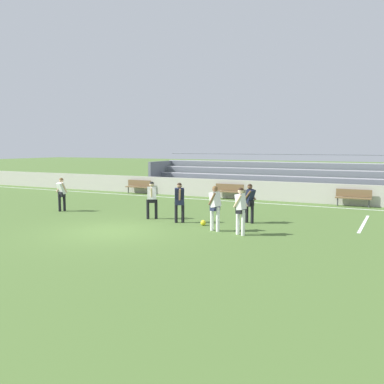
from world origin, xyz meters
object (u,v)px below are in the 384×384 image
Objects in this scene: player_white_dropping_back at (241,207)px; player_white_overlapping at (152,197)px; player_dark_wide_right at (179,199)px; bench_centre_sideline at (139,185)px; player_white_on_ball at (215,204)px; soccer_ball at (203,223)px; bench_far_right at (229,190)px; player_white_wide_left at (62,191)px; player_dark_deep_cover at (250,200)px; bench_near_bin at (353,196)px; bleacher_stand at (292,179)px.

player_white_overlapping is (-4.65, 1.46, -0.05)m from player_white_dropping_back.
bench_centre_sideline is at bearing 132.50° from player_dark_wide_right.
player_white_overlapping is (-3.55, 1.24, -0.05)m from player_white_on_ball.
soccer_ball is at bearing 136.47° from player_white_on_ball.
player_dark_wide_right is at bearing -82.34° from bench_far_right.
player_dark_wide_right is 1.55m from player_white_overlapping.
player_white_wide_left reaches higher than player_dark_deep_cover.
player_white_overlapping is (6.13, -8.07, 0.43)m from bench_centre_sideline.
bench_far_right is 6.53m from bench_centre_sideline.
player_white_wide_left is at bearing 172.59° from player_white_on_ball.
player_white_overlapping is 7.47× the size of soccer_ball.
player_white_wide_left is 0.96× the size of player_white_dropping_back.
bench_centre_sideline is (-13.59, 0.00, 0.00)m from bench_near_bin.
player_white_overlapping is at bearing -166.90° from player_dark_deep_cover.
player_dark_wide_right reaches higher than bench_centre_sideline.
bench_far_right is at bearing 55.98° from player_white_wide_left.
player_dark_deep_cover reaches higher than soccer_ball.
player_white_overlapping is 2.84m from soccer_ball.
player_dark_wide_right is (1.12, -8.35, 0.45)m from bench_far_right.
player_dark_deep_cover is (-0.50, 2.43, -0.06)m from player_white_dropping_back.
player_dark_wide_right is (-1.99, -11.22, -0.14)m from bleacher_stand.
bench_centre_sideline is 14.40m from player_white_dropping_back.
player_white_wide_left is 7.85m from soccer_ball.
bench_far_right is 1.05× the size of player_white_dropping_back.
player_white_on_ball is 8.74m from player_white_wide_left.
soccer_ball is (1.15, -0.12, -0.89)m from player_dark_wide_right.
player_dark_wide_right is 1.02× the size of player_white_wide_left.
bench_centre_sideline is (-6.53, 0.00, 0.00)m from bench_far_right.
player_dark_deep_cover is at bearing -86.32° from bleacher_stand.
player_white_on_ball is at bearing -89.81° from bleacher_stand.
player_white_on_ball is at bearing -43.87° from bench_centre_sideline.
bench_near_bin is at bearing 0.00° from bench_centre_sideline.
player_white_dropping_back reaches higher than bench_far_right.
player_white_on_ball reaches higher than bench_far_right.
player_white_dropping_back is at bearing -65.98° from bench_far_right.
player_white_on_ball is 1.04× the size of player_white_wide_left.
bench_far_right is 1.05× the size of player_white_on_ball.
bench_centre_sideline is at bearing -163.47° from bleacher_stand.
player_dark_wide_right reaches higher than bench_far_right.
player_white_wide_left reaches higher than bench_near_bin.
bench_near_bin is at bearing 67.21° from player_white_on_ball.
player_white_dropping_back is (1.14, -12.39, -0.12)m from bleacher_stand.
bleacher_stand is 11.42m from soccer_ball.
player_white_overlapping is 4.26m from player_dark_deep_cover.
soccer_ball is at bearing -2.18° from player_white_wide_left.
player_white_wide_left is 5.12m from player_white_overlapping.
bleacher_stand is at bearing 42.62° from bench_far_right.
player_dark_wide_right is 0.98× the size of player_white_dropping_back.
bench_far_right is 8.05m from player_dark_deep_cover.
player_dark_wide_right is at bearing -47.50° from bench_centre_sideline.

